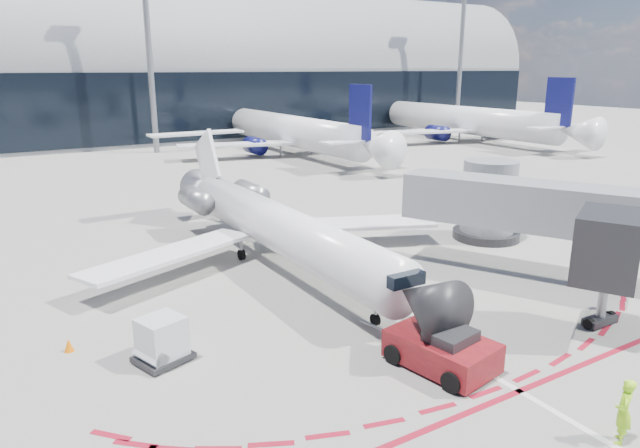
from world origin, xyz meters
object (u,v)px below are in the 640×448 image
regional_jet (272,224)px  ramp_worker (624,411)px  uld_container (162,340)px  pushback_tug (442,350)px

regional_jet → ramp_worker: (1.39, -18.77, -1.15)m
ramp_worker → uld_container: size_ratio=0.89×
ramp_worker → regional_jet: bearing=-114.8°
regional_jet → uld_container: (-8.22, -7.68, -1.29)m
uld_container → regional_jet: bearing=24.9°
regional_jet → ramp_worker: 18.86m
regional_jet → pushback_tug: (-0.00, -13.08, -1.46)m
regional_jet → ramp_worker: size_ratio=13.13×
regional_jet → ramp_worker: regional_jet is taller
regional_jet → pushback_tug: size_ratio=4.32×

